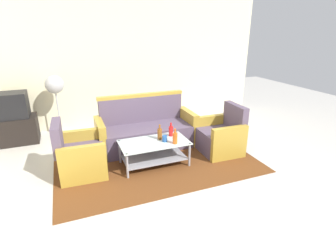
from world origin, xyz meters
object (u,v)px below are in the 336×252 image
Objects in this scene: cup at (165,139)px; pedestal_fan at (55,88)px; armchair_right at (221,137)px; tv_stand at (16,130)px; coffee_table at (154,150)px; couch at (146,131)px; bottle_brown at (160,134)px; bottle_orange at (175,138)px; armchair_left at (80,156)px; bottle_red at (171,131)px; television at (10,105)px.

pedestal_fan is at bearing 128.74° from cup.
armchair_right reaches higher than tv_stand.
cup is at bearing -15.23° from coffee_table.
couch reaches higher than bottle_brown.
coffee_table is 4.35× the size of bottle_brown.
bottle_orange reaches higher than cup.
bottle_red is at bearing 91.33° from armchair_left.
tv_stand is (-2.57, 1.72, -0.24)m from bottle_red.
pedestal_fan is (0.82, 0.05, 0.25)m from television.
bottle_orange is at bearing -57.26° from bottle_brown.
armchair_left is 3.36× the size of bottle_brown.
armchair_right is 0.77× the size of coffee_table.
cup is (1.31, -0.21, 0.17)m from armchair_left.
bottle_red is 0.93× the size of bottle_brown.
coffee_table is at bearing 148.48° from bottle_orange.
television reaches higher than bottle_brown.
television is at bearing 139.99° from coffee_table.
armchair_left is 3.42× the size of bottle_orange.
pedestal_fan reaches higher than tv_stand.
armchair_right is (2.42, -0.13, 0.00)m from armchair_left.
cup is (0.17, -0.05, 0.19)m from coffee_table.
bottle_orange is (-0.99, -0.22, 0.22)m from armchair_right.
coffee_table is (-1.28, -0.04, -0.02)m from armchair_right.
armchair_left reaches higher than coffee_table.
couch is at bearing 60.91° from armchair_right.
bottle_orange is 0.30m from bottle_brown.
tv_stand is (-2.38, 1.90, -0.20)m from cup.
armchair_left is 3.63× the size of bottle_red.
bottle_brown is 2.44m from pedestal_fan.
armchair_right is 3.63× the size of bottle_red.
bottle_brown is at bearing 108.13° from cup.
armchair_left is at bearing 170.72° from cup.
coffee_table is at bearing 93.19° from armchair_right.
tv_stand is at bearing 146.19° from bottle_red.
pedestal_fan is at bearing 56.50° from armchair_right.
pedestal_fan is at bearing 129.03° from bottle_orange.
armchair_right is 0.96m from bottle_red.
couch reaches higher than armchair_left.
couch is at bearing 102.12° from bottle_orange.
armchair_right is 3.35m from pedestal_fan.
armchair_left is at bearing 178.88° from bottle_red.
pedestal_fan is (-2.68, 1.87, 0.73)m from armchair_right.
armchair_left is 1.00× the size of armchair_right.
bottle_orange is at bearing -31.52° from coffee_table.
television reaches higher than armchair_right.
tv_stand is (-2.22, 1.86, -0.01)m from coffee_table.
armchair_left is 1.15m from coffee_table.
cup is at bearing 95.77° from couch.
bottle_brown is at bearing -50.18° from pedestal_fan.
pedestal_fan is at bearing -169.08° from armchair_left.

